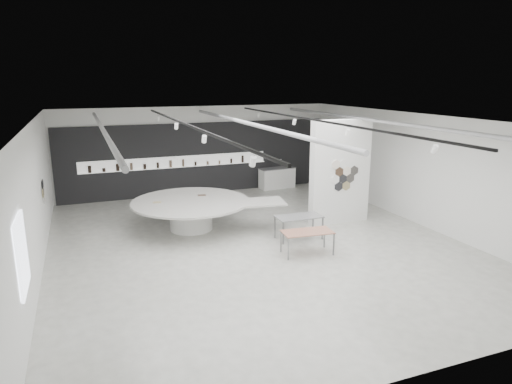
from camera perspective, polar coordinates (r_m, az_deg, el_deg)
name	(u,v)px	position (r m, az deg, el deg)	size (l,w,h in m)	color
room	(253,178)	(13.51, -0.36, 1.77)	(12.02, 14.02, 3.82)	beige
back_wall_display	(197,159)	(20.13, -7.37, 4.15)	(11.80, 0.27, 3.10)	black
partition_column	(340,172)	(16.01, 10.47, 2.46)	(2.20, 0.38, 3.60)	white
display_island	(193,211)	(15.39, -7.83, -2.31)	(5.26, 4.50, 1.00)	white
sample_table_wood	(307,233)	(13.21, 6.44, -5.12)	(1.51, 0.86, 0.68)	#A16853
sample_table_stone	(299,218)	(14.40, 5.39, -3.27)	(1.44, 0.73, 0.74)	slate
kitchen_counter	(277,178)	(21.13, 2.64, 1.77)	(1.73, 0.81, 1.32)	white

